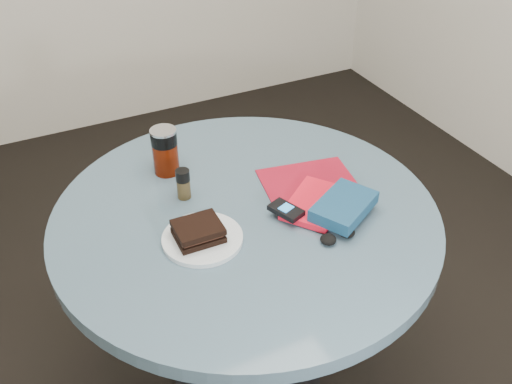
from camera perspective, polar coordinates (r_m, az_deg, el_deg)
name	(u,v)px	position (r m, az deg, el deg)	size (l,w,h in m)	color
table	(246,257)	(1.58, -0.98, -6.54)	(1.00, 1.00, 0.75)	black
plate	(202,239)	(1.38, -5.38, -4.67)	(0.20, 0.20, 0.01)	silver
sandwich	(198,231)	(1.37, -5.81, -3.92)	(0.11, 0.10, 0.04)	black
soda_can	(165,151)	(1.60, -9.08, 4.06)	(0.08, 0.08, 0.14)	#591504
pepper_grinder	(183,184)	(1.51, -7.28, 0.83)	(0.05, 0.05, 0.09)	#3E321A
magazine	(309,182)	(1.58, 5.27, 1.00)	(0.25, 0.19, 0.00)	maroon
red_book	(316,203)	(1.48, 6.00, -1.13)	(0.19, 0.13, 0.02)	red
novel	(344,206)	(1.44, 8.78, -1.41)	(0.17, 0.11, 0.03)	navy
mp3_player	(286,210)	(1.43, 3.01, -1.82)	(0.08, 0.10, 0.02)	black
headphones	(338,236)	(1.39, 8.16, -4.36)	(0.10, 0.04, 0.02)	black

